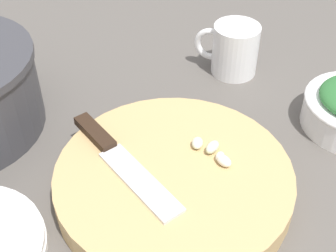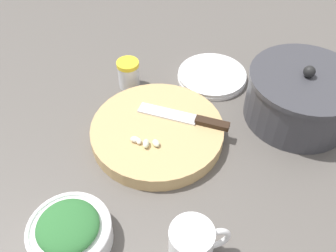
{
  "view_description": "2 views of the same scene",
  "coord_description": "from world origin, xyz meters",
  "px_view_note": "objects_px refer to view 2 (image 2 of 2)",
  "views": [
    {
      "loc": [
        -0.39,
        -0.28,
        0.49
      ],
      "look_at": [
        -0.01,
        0.01,
        0.08
      ],
      "focal_mm": 50.0,
      "sensor_mm": 36.0,
      "label": 1
    },
    {
      "loc": [
        0.57,
        0.05,
        0.68
      ],
      "look_at": [
        -0.01,
        0.01,
        0.07
      ],
      "focal_mm": 40.0,
      "sensor_mm": 36.0,
      "label": 2
    }
  ],
  "objects_px": {
    "herb_bowl": "(70,232)",
    "coffee_mug": "(193,244)",
    "cutting_board": "(157,132)",
    "spice_jar": "(129,74)",
    "chef_knife": "(188,118)",
    "plate_stack": "(212,76)",
    "stock_pot": "(301,97)",
    "garlic_cloves": "(145,142)"
  },
  "relations": [
    {
      "from": "plate_stack",
      "to": "stock_pot",
      "type": "relative_size",
      "value": 0.72
    },
    {
      "from": "spice_jar",
      "to": "coffee_mug",
      "type": "bearing_deg",
      "value": 20.82
    },
    {
      "from": "garlic_cloves",
      "to": "stock_pot",
      "type": "relative_size",
      "value": 0.27
    },
    {
      "from": "cutting_board",
      "to": "coffee_mug",
      "type": "bearing_deg",
      "value": 16.94
    },
    {
      "from": "chef_knife",
      "to": "plate_stack",
      "type": "bearing_deg",
      "value": -1.88
    },
    {
      "from": "cutting_board",
      "to": "spice_jar",
      "type": "distance_m",
      "value": 0.22
    },
    {
      "from": "cutting_board",
      "to": "stock_pot",
      "type": "distance_m",
      "value": 0.37
    },
    {
      "from": "stock_pot",
      "to": "cutting_board",
      "type": "bearing_deg",
      "value": -74.12
    },
    {
      "from": "herb_bowl",
      "to": "plate_stack",
      "type": "relative_size",
      "value": 0.82
    },
    {
      "from": "spice_jar",
      "to": "plate_stack",
      "type": "bearing_deg",
      "value": 101.0
    },
    {
      "from": "chef_knife",
      "to": "plate_stack",
      "type": "xyz_separation_m",
      "value": [
        -0.21,
        0.06,
        -0.03
      ]
    },
    {
      "from": "chef_knife",
      "to": "herb_bowl",
      "type": "distance_m",
      "value": 0.38
    },
    {
      "from": "plate_stack",
      "to": "garlic_cloves",
      "type": "bearing_deg",
      "value": -28.53
    },
    {
      "from": "garlic_cloves",
      "to": "spice_jar",
      "type": "height_order",
      "value": "spice_jar"
    },
    {
      "from": "stock_pot",
      "to": "chef_knife",
      "type": "bearing_deg",
      "value": -75.61
    },
    {
      "from": "chef_knife",
      "to": "herb_bowl",
      "type": "relative_size",
      "value": 1.42
    },
    {
      "from": "chef_knife",
      "to": "spice_jar",
      "type": "distance_m",
      "value": 0.24
    },
    {
      "from": "cutting_board",
      "to": "chef_knife",
      "type": "relative_size",
      "value": 1.4
    },
    {
      "from": "coffee_mug",
      "to": "stock_pot",
      "type": "relative_size",
      "value": 0.42
    },
    {
      "from": "cutting_board",
      "to": "herb_bowl",
      "type": "bearing_deg",
      "value": -26.6
    },
    {
      "from": "spice_jar",
      "to": "chef_knife",
      "type": "bearing_deg",
      "value": 46.03
    },
    {
      "from": "herb_bowl",
      "to": "plate_stack",
      "type": "xyz_separation_m",
      "value": [
        -0.52,
        0.28,
        -0.02
      ]
    },
    {
      "from": "stock_pot",
      "to": "herb_bowl",
      "type": "bearing_deg",
      "value": -52.12
    },
    {
      "from": "plate_stack",
      "to": "spice_jar",
      "type": "bearing_deg",
      "value": -79.0
    },
    {
      "from": "garlic_cloves",
      "to": "herb_bowl",
      "type": "xyz_separation_m",
      "value": [
        0.23,
        -0.12,
        -0.01
      ]
    },
    {
      "from": "chef_knife",
      "to": "herb_bowl",
      "type": "xyz_separation_m",
      "value": [
        0.31,
        -0.21,
        -0.01
      ]
    },
    {
      "from": "chef_knife",
      "to": "stock_pot",
      "type": "xyz_separation_m",
      "value": [
        -0.07,
        0.27,
        0.02
      ]
    },
    {
      "from": "garlic_cloves",
      "to": "spice_jar",
      "type": "xyz_separation_m",
      "value": [
        -0.25,
        -0.07,
        -0.0
      ]
    },
    {
      "from": "herb_bowl",
      "to": "stock_pot",
      "type": "xyz_separation_m",
      "value": [
        -0.38,
        0.49,
        0.03
      ]
    },
    {
      "from": "cutting_board",
      "to": "stock_pot",
      "type": "height_order",
      "value": "stock_pot"
    },
    {
      "from": "garlic_cloves",
      "to": "plate_stack",
      "type": "bearing_deg",
      "value": 151.47
    },
    {
      "from": "cutting_board",
      "to": "chef_knife",
      "type": "bearing_deg",
      "value": 111.21
    },
    {
      "from": "chef_knife",
      "to": "spice_jar",
      "type": "relative_size",
      "value": 2.85
    },
    {
      "from": "cutting_board",
      "to": "stock_pot",
      "type": "bearing_deg",
      "value": 105.88
    },
    {
      "from": "cutting_board",
      "to": "garlic_cloves",
      "type": "height_order",
      "value": "garlic_cloves"
    },
    {
      "from": "chef_knife",
      "to": "herb_bowl",
      "type": "bearing_deg",
      "value": 160.11
    },
    {
      "from": "herb_bowl",
      "to": "coffee_mug",
      "type": "distance_m",
      "value": 0.23
    },
    {
      "from": "chef_knife",
      "to": "coffee_mug",
      "type": "bearing_deg",
      "value": -162.24
    },
    {
      "from": "herb_bowl",
      "to": "plate_stack",
      "type": "height_order",
      "value": "herb_bowl"
    },
    {
      "from": "cutting_board",
      "to": "plate_stack",
      "type": "xyz_separation_m",
      "value": [
        -0.24,
        0.14,
        -0.01
      ]
    },
    {
      "from": "garlic_cloves",
      "to": "stock_pot",
      "type": "bearing_deg",
      "value": 112.74
    },
    {
      "from": "herb_bowl",
      "to": "spice_jar",
      "type": "height_order",
      "value": "spice_jar"
    }
  ]
}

